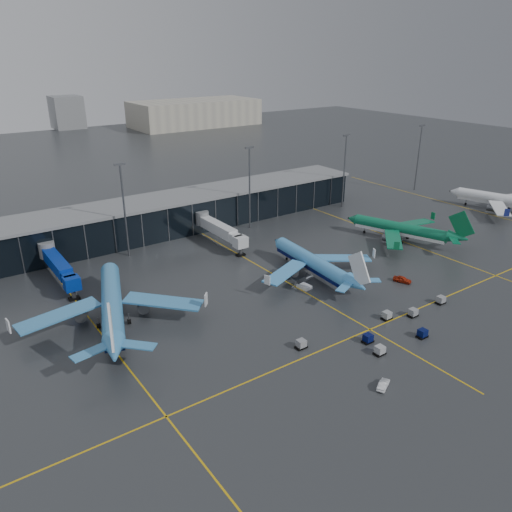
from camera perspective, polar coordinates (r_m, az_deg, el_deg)
ground at (r=107.47m, az=3.34°, el=-6.58°), size 600.00×600.00×0.00m
terminal_pier at (r=154.68m, az=-10.97°, el=4.53°), size 142.00×17.00×10.70m
jet_bridges at (r=127.83m, az=-21.62°, el=-1.02°), size 94.00×27.50×7.20m
flood_masts at (r=143.96m, az=-7.38°, el=6.90°), size 203.00×0.50×25.50m
distant_hangars at (r=362.67m, az=-17.89°, el=14.67°), size 260.00×71.00×22.00m
taxi_lines at (r=120.38m, az=3.98°, el=-3.22°), size 220.00×120.00×0.02m
airliner_arkefly at (r=105.69m, az=-16.31°, el=-3.90°), size 50.87×54.26×13.58m
airliner_klm_near at (r=123.34m, az=6.43°, el=0.30°), size 36.38×40.58×11.64m
airliner_aer_lingus at (r=151.67m, az=16.20°, el=3.79°), size 43.39×46.12×11.44m
airliner_ba at (r=193.02m, az=26.48°, el=6.43°), size 46.18×49.51×12.56m
baggage_carts at (r=104.43m, az=14.98°, el=-7.85°), size 39.10×12.21×1.70m
mobile_airstair at (r=118.36m, az=5.56°, el=-3.34°), size 2.52×3.41×3.45m
service_van_red at (r=125.89m, az=16.38°, el=-2.57°), size 3.24×4.68×1.48m
service_van_white at (r=88.40m, az=14.35°, el=-14.03°), size 3.93×2.85×1.23m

